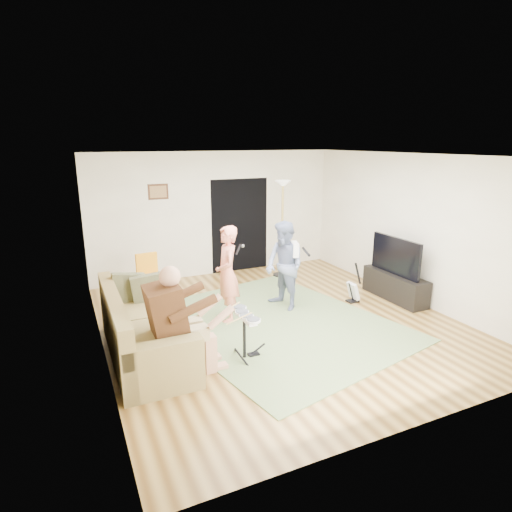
{
  "coord_description": "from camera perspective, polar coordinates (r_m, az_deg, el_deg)",
  "views": [
    {
      "loc": [
        -3.09,
        -5.82,
        2.92
      ],
      "look_at": [
        -0.28,
        0.3,
        1.09
      ],
      "focal_mm": 30.0,
      "sensor_mm": 36.0,
      "label": 1
    }
  ],
  "objects": [
    {
      "name": "drummer",
      "position": [
        5.6,
        -9.81,
        -9.91
      ],
      "size": [
        0.94,
        0.53,
        1.45
      ],
      "color": "#4B2A15",
      "rests_on": "sofa"
    },
    {
      "name": "tv_cabinet",
      "position": [
        8.53,
        18.05,
        -3.83
      ],
      "size": [
        0.4,
        1.4,
        0.5
      ],
      "primitive_type": "cube",
      "color": "black",
      "rests_on": "floor"
    },
    {
      "name": "doorway",
      "position": [
        9.72,
        -2.18,
        4.09
      ],
      "size": [
        2.1,
        0.0,
        2.1
      ],
      "primitive_type": "plane",
      "rotation": [
        1.57,
        0.0,
        0.0
      ],
      "color": "black",
      "rests_on": "walls"
    },
    {
      "name": "walls",
      "position": [
        6.78,
        3.2,
        1.77
      ],
      "size": [
        5.5,
        6.0,
        2.7
      ],
      "primitive_type": null,
      "color": "#EEE5CE",
      "rests_on": "floor"
    },
    {
      "name": "television",
      "position": [
        8.32,
        18.13,
        0.02
      ],
      "size": [
        0.06,
        1.21,
        0.69
      ],
      "primitive_type": "cube",
      "color": "black",
      "rests_on": "tv_cabinet"
    },
    {
      "name": "singer",
      "position": [
        7.02,
        -3.84,
        -2.42
      ],
      "size": [
        0.49,
        0.65,
        1.6
      ],
      "primitive_type": "imported",
      "rotation": [
        0.0,
        0.0,
        -1.77
      ],
      "color": "#F9866C",
      "rests_on": "floor"
    },
    {
      "name": "drum_kit",
      "position": [
        5.96,
        -1.56,
        -10.9
      ],
      "size": [
        0.37,
        0.66,
        0.68
      ],
      "color": "black",
      "rests_on": "floor"
    },
    {
      "name": "picture_frame",
      "position": [
        9.06,
        -12.92,
        8.35
      ],
      "size": [
        0.42,
        0.03,
        0.32
      ],
      "primitive_type": "cube",
      "color": "#3F2314",
      "rests_on": "walls"
    },
    {
      "name": "area_rug",
      "position": [
        7.13,
        2.73,
        -8.95
      ],
      "size": [
        3.94,
        4.53,
        0.02
      ],
      "primitive_type": "cube",
      "rotation": [
        0.0,
        0.0,
        0.21
      ],
      "color": "#62794A",
      "rests_on": "floor"
    },
    {
      "name": "floor",
      "position": [
        7.21,
        3.04,
        -8.72
      ],
      "size": [
        6.0,
        6.0,
        0.0
      ],
      "primitive_type": "plane",
      "color": "brown",
      "rests_on": "ground"
    },
    {
      "name": "microphone",
      "position": [
        6.98,
        -2.37,
        0.88
      ],
      "size": [
        0.06,
        0.06,
        0.24
      ],
      "primitive_type": null,
      "color": "black",
      "rests_on": "singer"
    },
    {
      "name": "sofa",
      "position": [
        6.21,
        -15.32,
        -10.2
      ],
      "size": [
        0.96,
        2.33,
        0.94
      ],
      "color": "olive",
      "rests_on": "floor"
    },
    {
      "name": "torchiere_lamp",
      "position": [
        9.22,
        3.56,
        5.94
      ],
      "size": [
        0.38,
        0.38,
        2.1
      ],
      "color": "black",
      "rests_on": "floor"
    },
    {
      "name": "guitar_spare",
      "position": [
        8.17,
        12.86,
        -4.54
      ],
      "size": [
        0.27,
        0.24,
        0.75
      ],
      "color": "black",
      "rests_on": "floor"
    },
    {
      "name": "ceiling",
      "position": [
        6.6,
        3.38,
        13.25
      ],
      "size": [
        6.0,
        6.0,
        0.0
      ],
      "primitive_type": "plane",
      "rotation": [
        3.14,
        0.0,
        0.0
      ],
      "color": "white",
      "rests_on": "walls"
    },
    {
      "name": "window_blinds",
      "position": [
        6.19,
        -20.83,
        1.39
      ],
      "size": [
        0.0,
        2.05,
        2.05
      ],
      "primitive_type": "plane",
      "rotation": [
        1.57,
        0.0,
        1.57
      ],
      "color": "brown",
      "rests_on": "walls"
    },
    {
      "name": "dining_chair",
      "position": [
        7.99,
        -13.86,
        -4.11
      ],
      "size": [
        0.44,
        0.46,
        0.95
      ],
      "rotation": [
        0.0,
        0.0,
        0.1
      ],
      "color": "beige",
      "rests_on": "floor"
    },
    {
      "name": "guitarist",
      "position": [
        7.52,
        3.81,
        -1.33
      ],
      "size": [
        0.74,
        0.87,
        1.57
      ],
      "primitive_type": "imported",
      "rotation": [
        0.0,
        0.0,
        -1.37
      ],
      "color": "slate",
      "rests_on": "floor"
    },
    {
      "name": "guitar_held",
      "position": [
        7.53,
        5.19,
        0.92
      ],
      "size": [
        0.31,
        0.61,
        0.26
      ],
      "primitive_type": null,
      "rotation": [
        0.0,
        0.0,
        -0.34
      ],
      "color": "white",
      "rests_on": "guitarist"
    }
  ]
}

